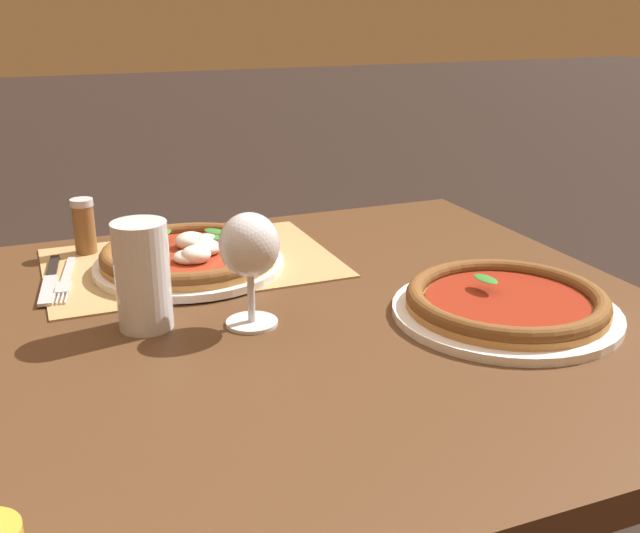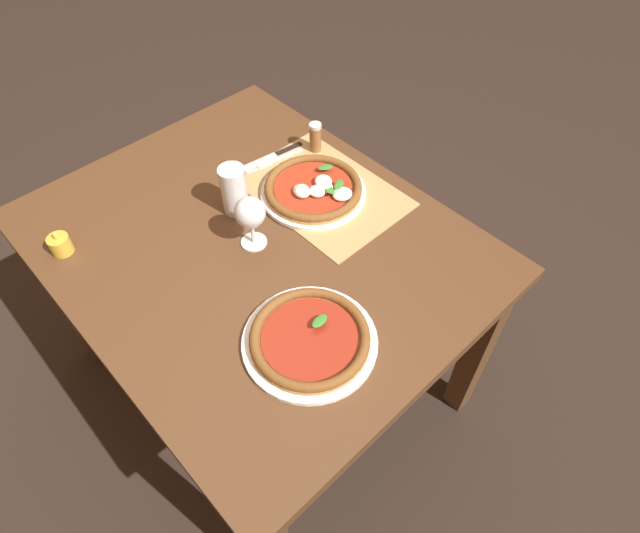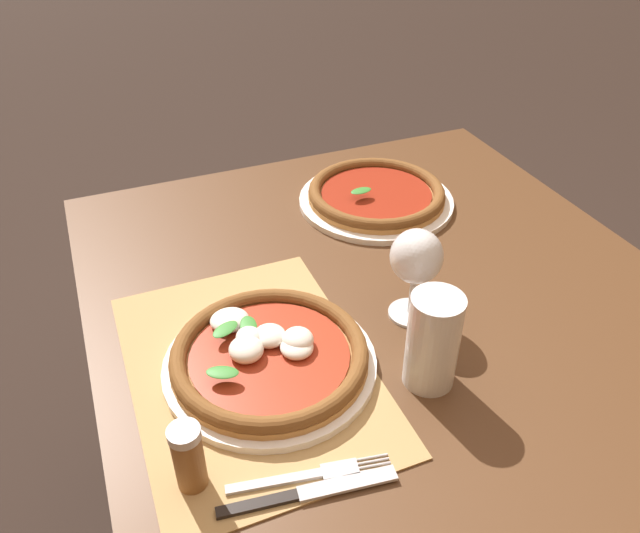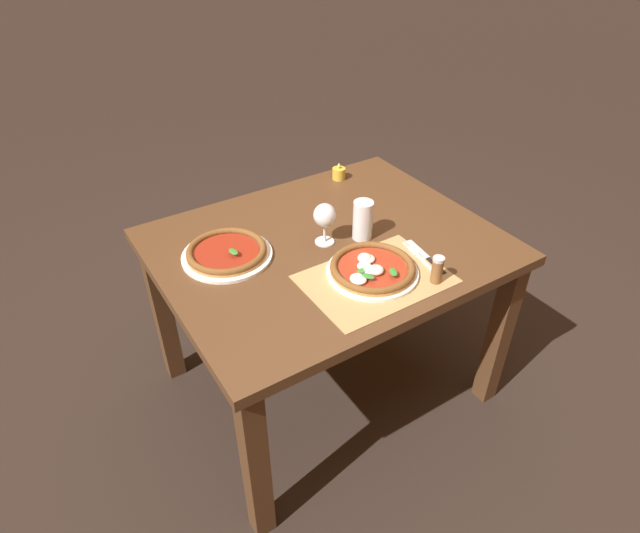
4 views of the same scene
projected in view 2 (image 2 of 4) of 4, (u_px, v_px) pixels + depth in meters
ground_plane at (272, 374)px, 2.00m from camera, size 24.00×24.00×0.00m
dining_table at (257, 265)px, 1.51m from camera, size 1.19×0.96×0.74m
paper_placemat at (322, 191)px, 1.55m from camera, size 0.46×0.33×0.00m
pizza_near at (314, 189)px, 1.53m from camera, size 0.30×0.30×0.05m
pizza_far at (310, 339)px, 1.21m from camera, size 0.31×0.31×0.04m
wine_glass at (250, 214)px, 1.34m from camera, size 0.08×0.08×0.16m
pint_glass at (234, 191)px, 1.45m from camera, size 0.07×0.07×0.15m
fork at (274, 161)px, 1.64m from camera, size 0.05×0.20×0.00m
knife at (272, 156)px, 1.65m from camera, size 0.04×0.22×0.01m
votive_candle at (61, 245)px, 1.39m from camera, size 0.06×0.06×0.07m
pepper_shaker at (315, 137)px, 1.64m from camera, size 0.04×0.04×0.10m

